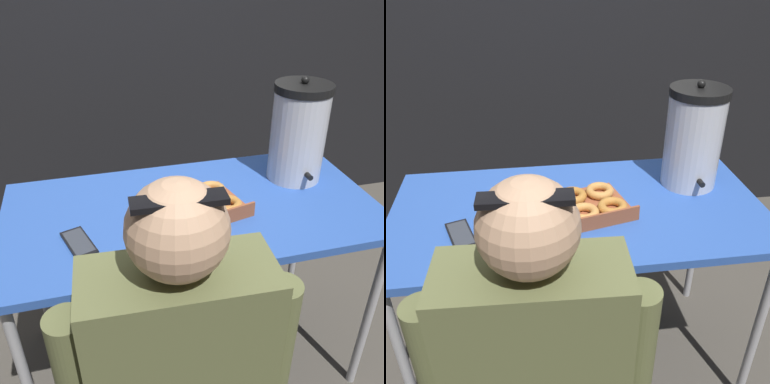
# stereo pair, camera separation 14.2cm
# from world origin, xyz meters

# --- Properties ---
(ground_plane) EXTENTS (12.00, 12.00, 0.00)m
(ground_plane) POSITION_xyz_m (0.00, 0.00, 0.00)
(ground_plane) COLOR #4C473F
(folding_table) EXTENTS (1.26, 0.65, 0.75)m
(folding_table) POSITION_xyz_m (0.00, 0.00, 0.69)
(folding_table) COLOR #2D56B2
(folding_table) RESTS_ON ground
(donut_box) EXTENTS (0.38, 0.30, 0.05)m
(donut_box) POSITION_xyz_m (-0.01, -0.03, 0.77)
(donut_box) COLOR brown
(donut_box) RESTS_ON folding_table
(coffee_urn) EXTENTS (0.20, 0.23, 0.39)m
(coffee_urn) POSITION_xyz_m (0.43, 0.11, 0.93)
(coffee_urn) COLOR silver
(coffee_urn) RESTS_ON folding_table
(cell_phone) EXTENTS (0.11, 0.16, 0.01)m
(cell_phone) POSITION_xyz_m (-0.38, -0.11, 0.75)
(cell_phone) COLOR black
(cell_phone) RESTS_ON folding_table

